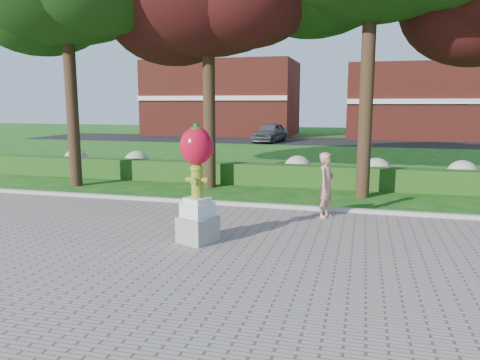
{
  "coord_description": "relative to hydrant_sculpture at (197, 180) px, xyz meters",
  "views": [
    {
      "loc": [
        3.47,
        -10.3,
        3.11
      ],
      "look_at": [
        0.48,
        1.0,
        1.17
      ],
      "focal_mm": 35.0,
      "sensor_mm": 36.0,
      "label": 1
    }
  ],
  "objects": [
    {
      "name": "ground",
      "position": [
        0.02,
        0.8,
        -1.43
      ],
      "size": [
        100.0,
        100.0,
        0.0
      ],
      "primitive_type": "plane",
      "color": "#134B12",
      "rests_on": "ground"
    },
    {
      "name": "walkway",
      "position": [
        0.02,
        -3.2,
        -1.41
      ],
      "size": [
        40.0,
        14.0,
        0.04
      ],
      "primitive_type": "cube",
      "color": "gray",
      "rests_on": "ground"
    },
    {
      "name": "curb",
      "position": [
        0.02,
        3.8,
        -1.36
      ],
      "size": [
        40.0,
        0.18,
        0.15
      ],
      "primitive_type": "cube",
      "color": "#ADADA5",
      "rests_on": "ground"
    },
    {
      "name": "lawn_hedge",
      "position": [
        0.02,
        7.8,
        -1.03
      ],
      "size": [
        24.0,
        0.7,
        0.8
      ],
      "primitive_type": "cube",
      "color": "#184112",
      "rests_on": "ground"
    },
    {
      "name": "hydrangea_row",
      "position": [
        0.59,
        8.8,
        -0.88
      ],
      "size": [
        20.1,
        1.1,
        0.99
      ],
      "color": "tan",
      "rests_on": "ground"
    },
    {
      "name": "street",
      "position": [
        0.02,
        28.8,
        -1.42
      ],
      "size": [
        50.0,
        8.0,
        0.02
      ],
      "primitive_type": "cube",
      "color": "black",
      "rests_on": "ground"
    },
    {
      "name": "building_left",
      "position": [
        -9.98,
        34.8,
        2.07
      ],
      "size": [
        14.0,
        8.0,
        7.0
      ],
      "primitive_type": "cube",
      "color": "maroon",
      "rests_on": "ground"
    },
    {
      "name": "building_right",
      "position": [
        8.02,
        34.8,
        1.77
      ],
      "size": [
        12.0,
        8.0,
        6.4
      ],
      "primitive_type": "cube",
      "color": "maroon",
      "rests_on": "ground"
    },
    {
      "name": "hydrant_sculpture",
      "position": [
        0.0,
        0.0,
        0.0
      ],
      "size": [
        0.94,
        0.94,
        2.63
      ],
      "rotation": [
        0.0,
        0.0,
        -0.42
      ],
      "color": "gray",
      "rests_on": "walkway"
    },
    {
      "name": "woman",
      "position": [
        2.57,
        3.05,
        -0.51
      ],
      "size": [
        0.6,
        0.74,
        1.76
      ],
      "primitive_type": "imported",
      "rotation": [
        0.0,
        0.0,
        1.26
      ],
      "color": "tan",
      "rests_on": "walkway"
    },
    {
      "name": "parked_car",
      "position": [
        -3.69,
        26.88,
        -0.64
      ],
      "size": [
        2.48,
        4.73,
        1.53
      ],
      "primitive_type": "imported",
      "rotation": [
        0.0,
        0.0,
        -0.15
      ],
      "color": "#464A4E",
      "rests_on": "street"
    }
  ]
}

